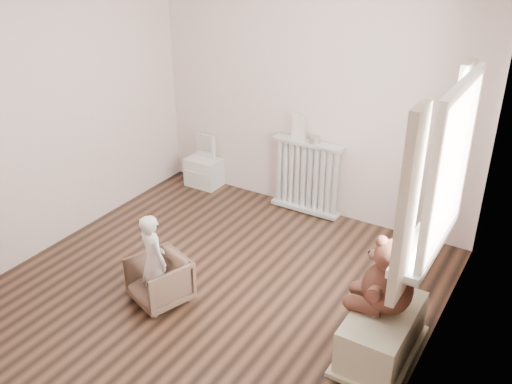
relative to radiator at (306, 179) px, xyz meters
The scene contains 18 objects.
floor 1.73m from the radiator, 91.25° to the right, with size 3.60×3.60×0.01m, color black.
back_wall 0.92m from the radiator, 106.95° to the left, with size 3.60×0.02×2.60m, color white.
front_wall 3.60m from the radiator, 90.60° to the right, with size 3.60×0.02×2.60m, color white.
left_wall 2.65m from the radiator, 137.55° to the right, with size 0.02×3.60×2.60m, color white.
right_wall 2.60m from the radiator, 43.61° to the right, with size 0.02×3.60×2.60m, color white.
window 2.45m from the radiator, 38.69° to the right, with size 0.03×0.90×1.10m, color white.
window_sill 2.19m from the radiator, 40.19° to the right, with size 0.22×1.10×0.06m, color silver.
curtain_left 2.72m from the radiator, 50.40° to the right, with size 0.06×0.26×1.30m, color #B6A78E.
curtain_right 2.06m from the radiator, 26.66° to the right, with size 0.06×0.26×1.30m, color #B6A78E.
radiator is the anchor object (origin of this frame).
paper_doll 0.58m from the radiator, behind, with size 0.16×0.01×0.27m, color beige.
tin_a 0.47m from the radiator, ahead, with size 0.11×0.11×0.07m, color #A59E8C.
toy_vanity 1.35m from the radiator, behind, with size 0.40×0.29×0.63m, color silver.
armchair 2.09m from the radiator, 99.32° to the right, with size 0.44×0.45×0.41m, color brown.
child 2.13m from the radiator, 99.10° to the right, with size 0.30×0.20×0.83m, color white.
toy_bench 2.26m from the radiator, 48.82° to the right, with size 0.43×0.81×0.38m, color beige.
teddy_bear 2.24m from the radiator, 48.42° to the right, with size 0.48×0.37×0.59m, color #3B1C14, non-canonical shape.
plush_cat 2.16m from the radiator, 38.42° to the right, with size 0.14×0.23×0.20m, color gray, non-canonical shape.
Camera 1 is at (2.43, -3.31, 3.02)m, focal length 40.00 mm.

